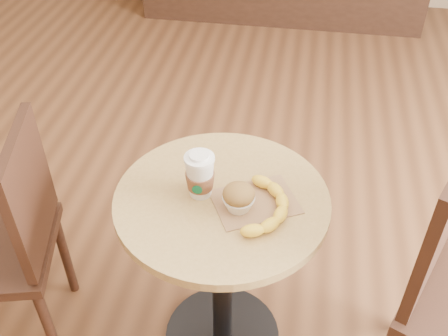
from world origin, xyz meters
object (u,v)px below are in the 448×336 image
object	(u,v)px
muffin	(239,198)
cafe_table	(222,249)
chair_left	(8,239)
coffee_cup	(200,176)
banana	(269,206)

from	to	relation	value
muffin	cafe_table	bearing A→B (deg)	143.46
cafe_table	chair_left	distance (m)	0.72
coffee_cup	banana	size ratio (longest dim) A/B	0.54
cafe_table	chair_left	xyz separation A→B (m)	(-0.72, -0.07, -0.01)
cafe_table	banana	size ratio (longest dim) A/B	2.71
chair_left	cafe_table	bearing A→B (deg)	81.36
coffee_cup	cafe_table	bearing A→B (deg)	-5.29
chair_left	coffee_cup	xyz separation A→B (m)	(0.65, 0.08, 0.31)
cafe_table	chair_left	bearing A→B (deg)	-174.41
cafe_table	muffin	distance (m)	0.29
muffin	banana	distance (m)	0.09
coffee_cup	muffin	bearing A→B (deg)	-21.43
cafe_table	muffin	bearing A→B (deg)	-36.54
cafe_table	chair_left	world-z (taller)	chair_left
coffee_cup	muffin	distance (m)	0.13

